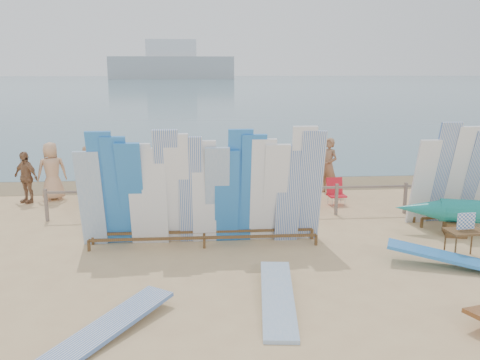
{
  "coord_description": "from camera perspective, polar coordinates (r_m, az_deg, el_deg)",
  "views": [
    {
      "loc": [
        -1.79,
        -10.62,
        4.09
      ],
      "look_at": [
        -0.75,
        2.77,
        1.11
      ],
      "focal_mm": 38.0,
      "sensor_mm": 36.0,
      "label": 1
    }
  ],
  "objects": [
    {
      "name": "beachgoer_2",
      "position": [
        14.84,
        -9.35,
        -0.55
      ],
      "size": [
        0.78,
        0.4,
        1.56
      ],
      "primitive_type": "imported",
      "rotation": [
        0.0,
        0.0,
        0.05
      ],
      "color": "beige",
      "rests_on": "ground"
    },
    {
      "name": "beachgoer_3",
      "position": [
        17.31,
        1.37,
        1.55
      ],
      "size": [
        1.09,
        0.57,
        1.6
      ],
      "primitive_type": "imported",
      "rotation": [
        0.0,
        0.0,
        3.0
      ],
      "color": "tan",
      "rests_on": "ground"
    },
    {
      "name": "beach_chair_right",
      "position": [
        15.73,
        10.74,
        -1.9
      ],
      "size": [
        0.56,
        0.58,
        0.81
      ],
      "rotation": [
        0.0,
        0.0,
        0.1
      ],
      "color": "red",
      "rests_on": "ground"
    },
    {
      "name": "beachgoer_6",
      "position": [
        16.46,
        5.78,
        1.03
      ],
      "size": [
        0.55,
        0.88,
        1.67
      ],
      "primitive_type": "imported",
      "rotation": [
        0.0,
        0.0,
        4.5
      ],
      "color": "tan",
      "rests_on": "ground"
    },
    {
      "name": "beachgoer_9",
      "position": [
        19.69,
        22.38,
        1.83
      ],
      "size": [
        0.67,
        1.06,
        1.53
      ],
      "primitive_type": "imported",
      "rotation": [
        0.0,
        0.0,
        1.28
      ],
      "color": "tan",
      "rests_on": "ground"
    },
    {
      "name": "ground",
      "position": [
        11.52,
        4.85,
        -8.33
      ],
      "size": [
        160.0,
        160.0,
        0.0
      ],
      "primitive_type": "plane",
      "color": "tan",
      "rests_on": "ground"
    },
    {
      "name": "ocean",
      "position": [
        138.69,
        -3.74,
        10.79
      ],
      "size": [
        320.0,
        240.0,
        0.02
      ],
      "primitive_type": "cube",
      "color": "#416675",
      "rests_on": "ground"
    },
    {
      "name": "beachgoer_7",
      "position": [
        17.0,
        9.9,
        1.58
      ],
      "size": [
        0.69,
        0.76,
        1.85
      ],
      "primitive_type": "imported",
      "rotation": [
        0.0,
        0.0,
        5.33
      ],
      "color": "#8C6042",
      "rests_on": "ground"
    },
    {
      "name": "beach_chair_left",
      "position": [
        14.8,
        0.31,
        -2.47
      ],
      "size": [
        0.67,
        0.69,
        0.91
      ],
      "rotation": [
        0.0,
        0.0,
        0.18
      ],
      "color": "red",
      "rests_on": "ground"
    },
    {
      "name": "beachgoer_4",
      "position": [
        15.92,
        -3.18,
        0.6
      ],
      "size": [
        0.48,
        0.98,
        1.62
      ],
      "primitive_type": "imported",
      "rotation": [
        0.0,
        0.0,
        1.65
      ],
      "color": "#8C6042",
      "rests_on": "ground"
    },
    {
      "name": "beachgoer_0",
      "position": [
        16.97,
        -20.36,
        0.94
      ],
      "size": [
        0.99,
        0.73,
        1.84
      ],
      "primitive_type": "imported",
      "rotation": [
        0.0,
        0.0,
        3.52
      ],
      "color": "tan",
      "rests_on": "ground"
    },
    {
      "name": "fence",
      "position": [
        14.17,
        2.96,
        -1.64
      ],
      "size": [
        12.08,
        0.08,
        0.9
      ],
      "color": "#7D6B5E",
      "rests_on": "ground"
    },
    {
      "name": "beachgoer_1",
      "position": [
        15.82,
        -16.38,
        0.41
      ],
      "size": [
        0.61,
        0.76,
        1.83
      ],
      "primitive_type": "imported",
      "rotation": [
        0.0,
        0.0,
        1.15
      ],
      "color": "#8C6042",
      "rests_on": "ground"
    },
    {
      "name": "beachgoer_10",
      "position": [
        17.28,
        21.53,
        1.11
      ],
      "size": [
        0.98,
        1.19,
        1.88
      ],
      "primitive_type": "imported",
      "rotation": [
        0.0,
        0.0,
        5.26
      ],
      "color": "#8C6042",
      "rests_on": "ground"
    },
    {
      "name": "flat_board_e",
      "position": [
        8.55,
        -14.76,
        -16.53
      ],
      "size": [
        2.0,
        2.53,
        0.25
      ],
      "primitive_type": "cube",
      "rotation": [
        0.07,
        0.0,
        -0.61
      ],
      "color": "silver",
      "rests_on": "ground"
    },
    {
      "name": "beachgoer_11",
      "position": [
        17.08,
        -14.69,
        1.0
      ],
      "size": [
        1.56,
        0.8,
        1.61
      ],
      "primitive_type": "imported",
      "rotation": [
        0.0,
        0.0,
        6.06
      ],
      "color": "beige",
      "rests_on": "ground"
    },
    {
      "name": "side_surfboard_rack",
      "position": [
        14.51,
        23.25,
        0.19
      ],
      "size": [
        2.42,
        0.86,
        2.77
      ],
      "rotation": [
        0.0,
        0.0,
        0.04
      ],
      "color": "brown",
      "rests_on": "ground"
    },
    {
      "name": "stroller",
      "position": [
        15.24,
        6.74,
        -1.38
      ],
      "size": [
        0.67,
        0.89,
        1.13
      ],
      "rotation": [
        0.0,
        0.0,
        -0.12
      ],
      "color": "red",
      "rests_on": "ground"
    },
    {
      "name": "main_surfboard_rack",
      "position": [
        11.74,
        -4.07,
        -1.43
      ],
      "size": [
        5.61,
        0.89,
        2.83
      ],
      "rotation": [
        0.0,
        0.0,
        -0.0
      ],
      "color": "brown",
      "rests_on": "ground"
    },
    {
      "name": "flat_board_b",
      "position": [
        9.26,
        4.24,
        -13.74
      ],
      "size": [
        0.84,
        2.74,
        0.26
      ],
      "primitive_type": "cube",
      "rotation": [
        0.07,
        0.0,
        -0.1
      ],
      "color": "#7FA3CC",
      "rests_on": "ground"
    },
    {
      "name": "distant_ship",
      "position": [
        190.9,
        -7.67,
        12.76
      ],
      "size": [
        45.0,
        8.0,
        14.0
      ],
      "color": "#999EA3",
      "rests_on": "ocean"
    },
    {
      "name": "flat_board_d",
      "position": [
        11.63,
        22.81,
        -9.11
      ],
      "size": [
        2.69,
        1.58,
        0.43
      ],
      "primitive_type": "cube",
      "rotation": [
        0.13,
        0.0,
        1.16
      ],
      "color": "blue",
      "rests_on": "ground"
    },
    {
      "name": "wet_sand_strip",
      "position": [
        18.37,
        1.28,
        -0.36
      ],
      "size": [
        40.0,
        2.6,
        0.01
      ],
      "primitive_type": "cube",
      "color": "olive",
      "rests_on": "ground"
    },
    {
      "name": "beachgoer_5",
      "position": [
        17.26,
        0.34,
        1.59
      ],
      "size": [
        1.59,
        1.07,
        1.64
      ],
      "primitive_type": "imported",
      "rotation": [
        0.0,
        0.0,
        0.42
      ],
      "color": "beige",
      "rests_on": "ground"
    },
    {
      "name": "beachgoer_extra_1",
      "position": [
        16.92,
        -22.92,
        0.29
      ],
      "size": [
        1.01,
        0.84,
        1.6
      ],
      "primitive_type": "imported",
      "rotation": [
        0.0,
        0.0,
        5.73
      ],
      "color": "#8C6042",
      "rests_on": "ground"
    },
    {
      "name": "vendor_table",
      "position": [
        12.16,
        23.84,
        -6.54
      ],
      "size": [
        0.83,
        0.62,
        1.04
      ],
      "rotation": [
        0.0,
        0.0,
        0.09
      ],
      "color": "brown",
      "rests_on": "ground"
    }
  ]
}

